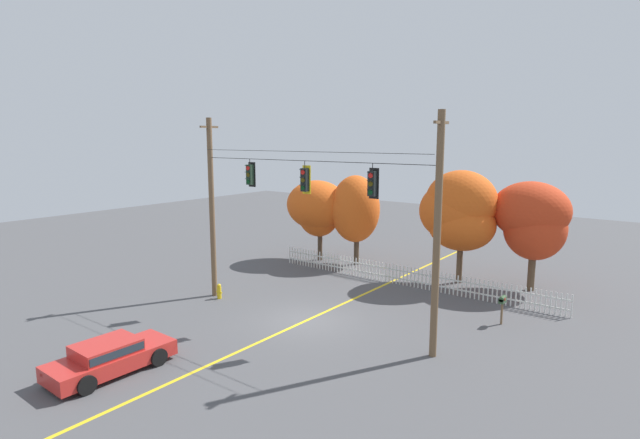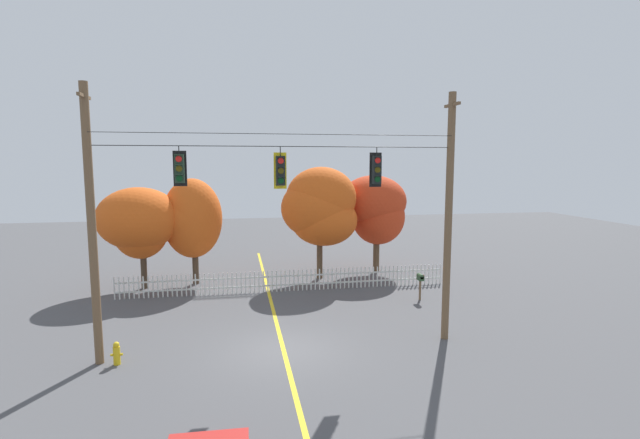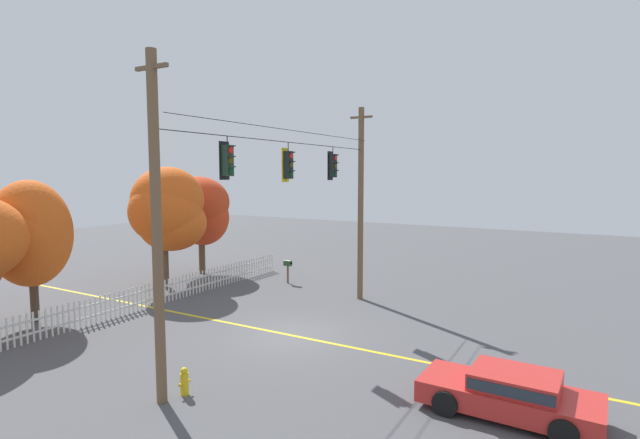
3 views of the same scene
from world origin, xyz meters
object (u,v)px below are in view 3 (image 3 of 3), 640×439
(autumn_maple_mid, at_px, (28,234))
(fire_hydrant, at_px, (184,381))
(parked_car, at_px, (510,392))
(traffic_signal_westbound_side, at_px, (227,160))
(roadside_mailbox, at_px, (288,264))
(traffic_signal_eastbound_side, at_px, (333,166))
(autumn_oak_far_east, at_px, (169,211))
(autumn_maple_far_west, at_px, (198,209))
(traffic_signal_northbound_secondary, at_px, (288,165))

(autumn_maple_mid, relative_size, fire_hydrant, 7.47)
(autumn_maple_mid, bearing_deg, parked_car, -84.75)
(traffic_signal_westbound_side, height_order, roadside_mailbox, traffic_signal_westbound_side)
(parked_car, bearing_deg, autumn_maple_mid, 95.25)
(traffic_signal_eastbound_side, height_order, autumn_oak_far_east, traffic_signal_eastbound_side)
(autumn_maple_far_west, bearing_deg, parked_car, -115.04)
(traffic_signal_northbound_secondary, height_order, autumn_maple_mid, traffic_signal_northbound_secondary)
(traffic_signal_westbound_side, height_order, autumn_oak_far_east, traffic_signal_westbound_side)
(roadside_mailbox, bearing_deg, fire_hydrant, -158.11)
(traffic_signal_eastbound_side, xyz_separation_m, roadside_mailbox, (3.77, 4.83, -5.29))
(autumn_maple_mid, height_order, fire_hydrant, autumn_maple_mid)
(traffic_signal_westbound_side, distance_m, traffic_signal_northbound_secondary, 3.28)
(autumn_oak_far_east, distance_m, roadside_mailbox, 6.91)
(parked_car, xyz_separation_m, roadside_mailbox, (9.38, 12.90, 0.44))
(traffic_signal_northbound_secondary, xyz_separation_m, autumn_maple_mid, (-3.88, 9.82, -2.70))
(autumn_oak_far_east, xyz_separation_m, parked_car, (-5.35, -17.61, -3.49))
(autumn_oak_far_east, bearing_deg, autumn_maple_far_west, 20.75)
(autumn_maple_mid, bearing_deg, autumn_oak_far_east, -2.26)
(traffic_signal_eastbound_side, bearing_deg, autumn_maple_mid, 126.43)
(traffic_signal_westbound_side, distance_m, parked_car, 9.98)
(autumn_oak_far_east, bearing_deg, traffic_signal_westbound_side, -123.82)
(traffic_signal_westbound_side, relative_size, fire_hydrant, 1.70)
(traffic_signal_eastbound_side, bearing_deg, autumn_oak_far_east, 91.52)
(traffic_signal_northbound_secondary, height_order, roadside_mailbox, traffic_signal_northbound_secondary)
(autumn_maple_mid, xyz_separation_m, parked_car, (1.65, -17.89, -3.01))
(autumn_maple_mid, height_order, parked_car, autumn_maple_mid)
(traffic_signal_eastbound_side, xyz_separation_m, autumn_oak_far_east, (-0.25, 9.55, -2.24))
(autumn_maple_far_west, xyz_separation_m, roadside_mailbox, (0.53, -6.04, -2.88))
(autumn_maple_mid, bearing_deg, autumn_maple_far_west, 5.69)
(traffic_signal_northbound_secondary, bearing_deg, fire_hydrant, -177.63)
(parked_car, bearing_deg, traffic_signal_westbound_side, 97.37)
(traffic_signal_westbound_side, height_order, autumn_maple_far_west, traffic_signal_westbound_side)
(traffic_signal_northbound_secondary, relative_size, autumn_maple_far_west, 0.24)
(parked_car, relative_size, roadside_mailbox, 3.33)
(fire_hydrant, height_order, roadside_mailbox, roadside_mailbox)
(traffic_signal_eastbound_side, bearing_deg, traffic_signal_northbound_secondary, 180.00)
(traffic_signal_eastbound_side, relative_size, autumn_oak_far_east, 0.22)
(autumn_oak_far_east, distance_m, fire_hydrant, 13.52)
(traffic_signal_northbound_secondary, distance_m, roadside_mailbox, 10.10)
(autumn_maple_far_west, bearing_deg, traffic_signal_eastbound_side, -106.58)
(autumn_maple_mid, relative_size, autumn_oak_far_east, 0.91)
(autumn_maple_mid, relative_size, parked_car, 1.34)
(traffic_signal_northbound_secondary, relative_size, autumn_oak_far_east, 0.22)
(autumn_oak_far_east, relative_size, autumn_maple_far_west, 1.09)
(parked_car, height_order, fire_hydrant, parked_car)
(traffic_signal_eastbound_side, xyz_separation_m, parked_car, (-5.61, -8.06, -5.73))
(autumn_maple_mid, distance_m, autumn_oak_far_east, 7.02)
(autumn_maple_mid, height_order, autumn_maple_far_west, autumn_maple_far_west)
(parked_car, distance_m, fire_hydrant, 8.47)
(traffic_signal_northbound_secondary, xyz_separation_m, parked_car, (-2.24, -8.06, -5.71))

